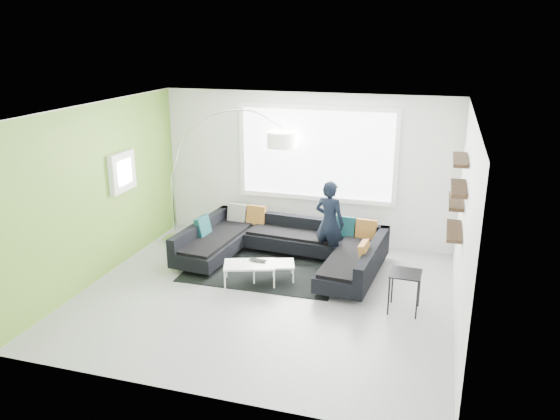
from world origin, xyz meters
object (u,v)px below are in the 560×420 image
at_px(sectional_sofa, 282,249).
at_px(side_table, 404,292).
at_px(coffee_table, 262,272).
at_px(arc_lamp, 171,177).
at_px(laptop, 257,261).
at_px(person, 329,223).

height_order(sectional_sofa, side_table, sectional_sofa).
relative_size(sectional_sofa, coffee_table, 3.31).
height_order(arc_lamp, laptop, arc_lamp).
xyz_separation_m(sectional_sofa, laptop, (-0.21, -0.72, 0.04)).
height_order(arc_lamp, side_table, arc_lamp).
bearing_deg(side_table, laptop, 172.47).
bearing_deg(sectional_sofa, person, 31.09).
xyz_separation_m(coffee_table, arc_lamp, (-2.17, 1.26, 1.09)).
xyz_separation_m(person, laptop, (-0.94, -1.08, -0.38)).
bearing_deg(side_table, arc_lamp, 160.16).
bearing_deg(person, laptop, 65.24).
distance_m(sectional_sofa, arc_lamp, 2.56).
bearing_deg(laptop, side_table, -1.36).
xyz_separation_m(sectional_sofa, side_table, (2.12, -1.03, -0.02)).
bearing_deg(side_table, coffee_table, 171.43).
bearing_deg(side_table, person, 134.87).
bearing_deg(arc_lamp, sectional_sofa, -24.33).
bearing_deg(laptop, arc_lamp, 154.62).
height_order(sectional_sofa, person, person).
xyz_separation_m(arc_lamp, person, (3.04, -0.21, -0.53)).
distance_m(coffee_table, side_table, 2.28).
height_order(sectional_sofa, laptop, sectional_sofa).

